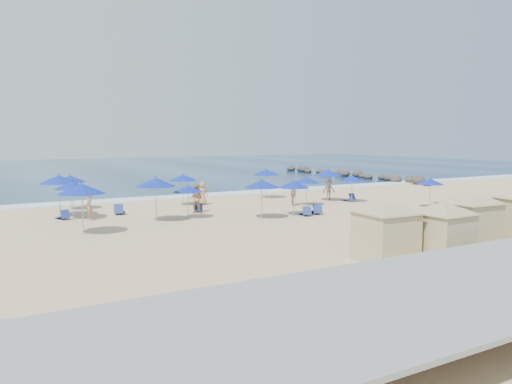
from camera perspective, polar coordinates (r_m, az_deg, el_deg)
ground at (r=29.48m, az=6.21°, el=-3.47°), size 160.00×160.00×0.00m
ocean at (r=80.50m, az=-17.41°, el=2.48°), size 160.00×80.00×0.06m
surf_line at (r=42.87m, az=-6.02°, el=-0.36°), size 160.00×2.50×0.08m
rock_jetty at (r=63.66m, az=10.59°, el=2.03°), size 2.56×26.66×0.96m
trash_bin at (r=25.40m, az=15.36°, el=-4.23°), size 1.04×1.04×0.88m
cabana_0 at (r=20.60m, az=14.61°, el=-3.48°), size 4.33×4.33×2.72m
cabana_1 at (r=21.56m, az=20.57°, el=-3.38°), size 4.19×4.19×2.63m
cabana_2 at (r=24.22m, az=23.18°, el=-2.17°), size 4.52×4.52×2.84m
umbrella_0 at (r=33.41m, az=-21.59°, el=1.36°), size 2.39×2.39×2.72m
umbrella_1 at (r=26.77m, az=-19.29°, el=0.36°), size 2.41×2.41×2.74m
umbrella_2 at (r=32.14m, az=-20.26°, el=0.74°), size 2.11×2.11×2.41m
umbrella_3 at (r=29.81m, az=-11.39°, el=1.11°), size 2.38×2.38×2.71m
umbrella_4 at (r=36.62m, az=-8.37°, el=1.64°), size 2.08×2.08×2.37m
umbrella_5 at (r=30.68m, az=-7.80°, el=0.36°), size 1.87×1.87×2.12m
umbrella_6 at (r=30.27m, az=0.65°, el=0.96°), size 2.19×2.19×2.49m
umbrella_7 at (r=36.37m, az=5.77°, el=1.38°), size 1.91×1.91×2.17m
umbrella_8 at (r=31.56m, az=4.34°, el=0.87°), size 2.04×2.04×2.32m
umbrella_9 at (r=40.55m, az=1.14°, el=2.29°), size 2.18×2.18×2.48m
umbrella_10 at (r=39.14m, az=8.24°, el=2.20°), size 2.26×2.26×2.57m
umbrella_11 at (r=37.01m, az=19.30°, el=1.15°), size 1.91×1.91×2.18m
umbrella_12 at (r=36.33m, az=-20.49°, el=1.42°), size 2.17×2.17×2.47m
umbrella_13 at (r=38.97m, az=10.92°, el=1.54°), size 1.85×1.85×2.11m
beach_chair_0 at (r=32.44m, az=-21.17°, el=-2.57°), size 0.77×1.23×0.63m
beach_chair_1 at (r=33.46m, az=-15.38°, el=-2.06°), size 0.99×1.44×0.73m
beach_chair_2 at (r=33.64m, az=-6.61°, el=-1.90°), size 0.78×1.20×0.61m
beach_chair_3 at (r=31.85m, az=5.70°, el=-2.32°), size 0.89×1.30×0.65m
beach_chair_4 at (r=32.58m, az=6.82°, el=-2.09°), size 0.89×1.43×0.73m
beach_chair_5 at (r=39.50m, az=10.61°, el=-0.72°), size 0.61×1.24×0.66m
beachgoer_0 at (r=31.57m, az=-18.53°, el=-1.58°), size 0.51×0.67×1.67m
beachgoer_1 at (r=33.18m, az=-6.85°, el=-0.74°), size 1.16×1.14×1.88m
beachgoer_2 at (r=36.45m, az=4.31°, el=-0.15°), size 0.77×1.14×1.80m
beachgoer_3 at (r=40.33m, az=8.33°, el=0.30°), size 1.16×0.84×1.63m
beachgoer_4 at (r=36.85m, az=-6.16°, el=-0.15°), size 0.97×0.76×1.74m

